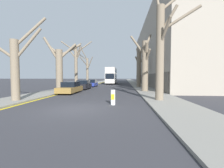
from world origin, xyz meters
TOP-DOWN VIEW (x-y plane):
  - ground_plane at (0.00, 0.00)m, footprint 300.00×300.00m
  - sidewalk_left at (-6.16, 50.00)m, footprint 3.12×120.00m
  - sidewalk_right at (6.16, 50.00)m, footprint 3.12×120.00m
  - building_facade_right at (12.71, 28.76)m, footprint 10.08×42.94m
  - kerb_line_stripe at (-4.42, 50.00)m, footprint 0.24×120.00m
  - street_tree_left_0 at (-5.55, 2.28)m, footprint 4.91×2.60m
  - street_tree_left_1 at (-5.56, 10.35)m, footprint 4.64×2.10m
  - street_tree_left_2 at (-5.72, 17.72)m, footprint 5.28×1.79m
  - street_tree_left_3 at (-5.81, 25.85)m, footprint 4.44×3.61m
  - street_tree_right_0 at (5.83, 3.40)m, footprint 3.24×2.76m
  - street_tree_right_1 at (5.57, 11.06)m, footprint 2.92×2.71m
  - street_tree_right_2 at (5.62, 19.21)m, footprint 1.87×2.72m
  - double_decker_bus at (-0.61, 33.10)m, footprint 2.53×10.38m
  - parked_car_0 at (-3.52, 8.68)m, footprint 1.81×4.53m
  - parked_car_1 at (-3.52, 14.33)m, footprint 1.87×4.11m
  - parked_car_2 at (-3.52, 20.83)m, footprint 1.72×3.97m
  - traffic_bollard at (2.13, 1.57)m, footprint 0.31×0.32m

SIDE VIEW (x-z plane):
  - ground_plane at x=0.00m, z-range 0.00..0.00m
  - kerb_line_stripe at x=-4.42m, z-range 0.00..0.01m
  - sidewalk_left at x=-6.16m, z-range 0.00..0.12m
  - sidewalk_right at x=6.16m, z-range 0.00..0.12m
  - traffic_bollard at x=2.13m, z-range 0.00..1.05m
  - parked_car_0 at x=-3.52m, z-range -0.04..1.33m
  - parked_car_2 at x=-3.52m, z-range -0.04..1.36m
  - parked_car_1 at x=-3.52m, z-range -0.04..1.38m
  - double_decker_bus at x=-0.61m, z-range 0.29..4.68m
  - street_tree_left_0 at x=-5.55m, z-range -0.52..6.35m
  - street_tree_left_1 at x=-5.56m, z-range -0.18..6.95m
  - street_tree_right_1 at x=5.57m, z-range -0.15..7.48m
  - street_tree_left_3 at x=-5.81m, z-range -0.50..8.13m
  - street_tree_right_2 at x=5.62m, z-range 0.09..7.78m
  - street_tree_left_2 at x=-5.72m, z-range 0.04..8.51m
  - street_tree_right_0 at x=5.83m, z-range -0.28..8.85m
  - building_facade_right at x=12.71m, z-range -0.01..15.13m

